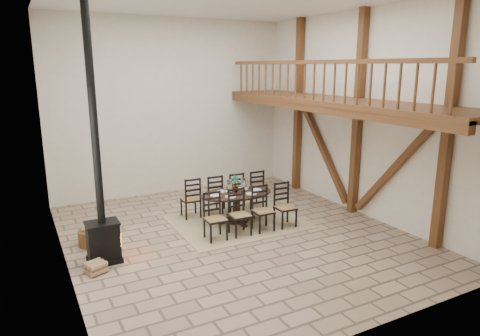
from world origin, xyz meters
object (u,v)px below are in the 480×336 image
dining_table (237,207)px  log_basket (91,237)px  wood_stove (101,205)px  log_stack (96,268)px

dining_table → log_basket: 3.34m
wood_stove → log_stack: wood_stove is taller
dining_table → wood_stove: 3.40m
dining_table → log_basket: size_ratio=4.41×
dining_table → wood_stove: size_ratio=0.45×
dining_table → wood_stove: (-3.24, -0.73, 0.76)m
log_stack → wood_stove: bearing=60.1°
log_basket → log_stack: size_ratio=1.21×
log_basket → log_stack: log_basket is taller
log_stack → log_basket: bearing=84.0°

